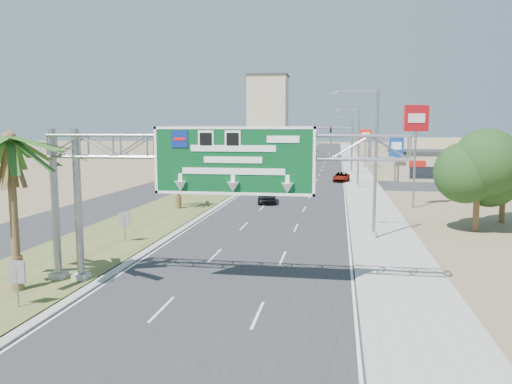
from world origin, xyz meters
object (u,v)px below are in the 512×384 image
object	(u,v)px
sign_gantry	(201,159)
pole_sign_blue	(396,147)
palm_near	(9,139)
signal_mast	(340,145)
car_right_lane	(341,177)
car_mid_lane	(282,187)
pole_sign_red_far	(366,137)
store_building	(454,166)
pole_sign_red_near	(416,125)
car_far	(284,165)
car_left_lane	(267,195)

from	to	relation	value
sign_gantry	pole_sign_blue	xyz separation A→B (m)	(14.06, 50.38, -1.16)
sign_gantry	palm_near	world-z (taller)	palm_near
signal_mast	car_right_lane	world-z (taller)	signal_mast
sign_gantry	car_right_lane	size ratio (longest dim) A/B	3.61
car_mid_lane	pole_sign_red_far	world-z (taller)	pole_sign_red_far
signal_mast	store_building	world-z (taller)	signal_mast
pole_sign_blue	pole_sign_red_near	bearing A→B (deg)	-92.21
palm_near	pole_sign_blue	xyz separation A→B (m)	(22.20, 52.30, -2.03)
store_building	car_mid_lane	size ratio (longest dim) A/B	4.49
store_building	car_right_lane	size ratio (longest dim) A/B	3.88
pole_sign_blue	pole_sign_red_far	bearing A→B (deg)	96.22
car_far	pole_sign_red_near	size ratio (longest dim) A/B	0.56
car_right_lane	pole_sign_red_near	size ratio (longest dim) A/B	0.47
store_building	pole_sign_blue	distance (m)	11.04
sign_gantry	signal_mast	bearing A→B (deg)	84.26
car_far	car_left_lane	bearing A→B (deg)	-84.75
sign_gantry	store_building	distance (m)	60.77
sign_gantry	car_mid_lane	xyz separation A→B (m)	(-0.35, 35.82, -5.40)
signal_mast	car_left_lane	xyz separation A→B (m)	(-7.17, -34.45, -4.07)
palm_near	pole_sign_red_far	size ratio (longest dim) A/B	1.10
car_mid_lane	pole_sign_blue	xyz separation A→B (m)	(14.41, 14.55, 4.24)
car_left_lane	palm_near	bearing A→B (deg)	-111.24
car_right_lane	pole_sign_blue	bearing A→B (deg)	8.23
car_right_lane	pole_sign_blue	world-z (taller)	pole_sign_blue
store_building	pole_sign_red_near	size ratio (longest dim) A/B	1.84
store_building	car_mid_lane	xyz separation A→B (m)	(-23.41, -20.25, -1.34)
car_right_lane	car_far	size ratio (longest dim) A/B	0.85
pole_sign_blue	car_mid_lane	bearing A→B (deg)	-134.72
car_far	pole_sign_red_far	xyz separation A→B (m)	(15.17, 4.80, 5.18)
car_right_lane	pole_sign_blue	distance (m)	8.63
car_left_lane	car_mid_lane	size ratio (longest dim) A/B	1.14
pole_sign_blue	car_far	bearing A→B (deg)	129.74
car_left_lane	pole_sign_red_far	bearing A→B (deg)	68.67
palm_near	pole_sign_red_near	distance (m)	35.46
pole_sign_red_near	pole_sign_red_far	size ratio (longest dim) A/B	1.29
sign_gantry	pole_sign_red_near	distance (m)	29.56
car_left_lane	sign_gantry	bearing A→B (deg)	-95.59
palm_near	pole_sign_red_near	size ratio (longest dim) A/B	0.85
car_right_lane	pole_sign_red_near	world-z (taller)	pole_sign_red_near
pole_sign_red_far	sign_gantry	bearing A→B (deg)	-98.26
car_mid_lane	palm_near	bearing A→B (deg)	-102.58
pole_sign_red_near	car_right_lane	bearing A→B (deg)	105.59
car_far	pole_sign_red_far	world-z (taller)	pole_sign_red_far
sign_gantry	store_building	world-z (taller)	sign_gantry
car_left_lane	pole_sign_red_near	world-z (taller)	pole_sign_red_near
car_right_lane	pole_sign_blue	xyz separation A→B (m)	(7.50, 0.39, 4.25)
car_left_lane	pole_sign_blue	size ratio (longest dim) A/B	0.67
signal_mast	car_left_lane	size ratio (longest dim) A/B	2.25
car_mid_lane	car_far	size ratio (longest dim) A/B	0.73
car_left_lane	car_right_lane	size ratio (longest dim) A/B	0.98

